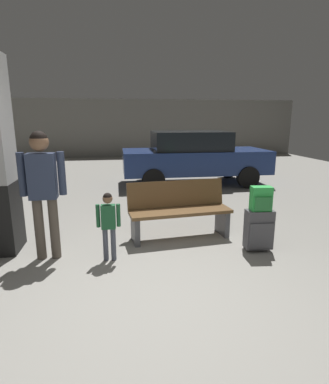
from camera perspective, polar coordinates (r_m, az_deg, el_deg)
name	(u,v)px	position (r m, az deg, el deg)	size (l,w,h in m)	color
ground_plane	(134,204)	(7.16, -5.66, -2.18)	(18.00, 18.00, 0.10)	gray
garage_back_wall	(121,128)	(15.76, -7.92, 11.53)	(18.00, 0.12, 2.80)	slate
bench	(179,210)	(4.93, 2.70, -3.35)	(1.64, 0.68, 0.89)	brown
suitcase	(259,230)	(4.64, 16.96, -6.62)	(0.39, 0.25, 0.60)	#4C4C51
backpack_bright	(261,199)	(4.51, 17.34, -1.22)	(0.30, 0.22, 0.34)	green
child	(108,219)	(4.13, -10.29, -4.99)	(0.32, 0.19, 0.93)	#4C5160
adult	(43,182)	(4.31, -21.49, 1.71)	(0.59, 0.24, 1.71)	brown
parked_car_near	(193,156)	(9.01, 5.35, 6.57)	(4.12, 1.83, 1.51)	navy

